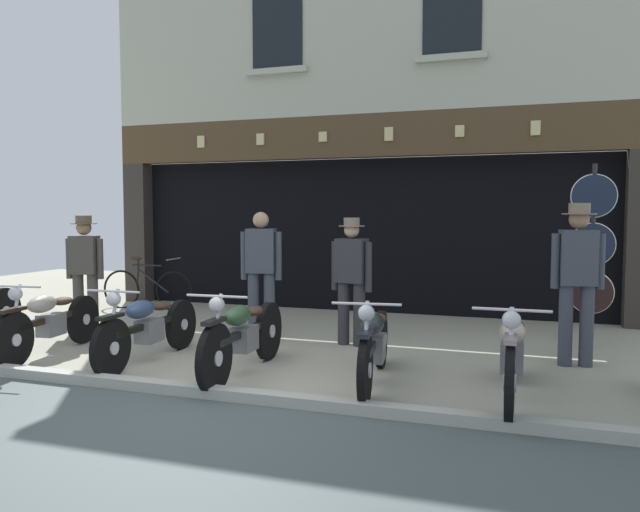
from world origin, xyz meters
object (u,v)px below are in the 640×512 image
object	(u,v)px
tyre_sign_pole	(592,246)
motorcycle_center_right	(374,343)
motorcycle_center	(244,334)
salesman_right	(351,275)
salesman_left	(85,266)
advert_board_far	(195,222)
leaning_bicycle	(147,288)
shopkeeper_center	(261,268)
assistant_far_right	(577,275)
motorcycle_center_left	(148,326)
advert_board_near	(242,215)
motorcycle_left	(50,320)
motorcycle_right	(512,353)

from	to	relation	value
tyre_sign_pole	motorcycle_center_right	bearing A→B (deg)	-131.71
motorcycle_center	salesman_right	xyz separation A→B (m)	(0.66, 1.77, 0.47)
salesman_left	tyre_sign_pole	size ratio (longest dim) A/B	0.72
advert_board_far	leaning_bicycle	world-z (taller)	advert_board_far
shopkeeper_center	assistant_far_right	bearing A→B (deg)	165.79
motorcycle_center_left	advert_board_near	xyz separation A→B (m)	(-0.94, 4.37, 1.22)
assistant_far_right	shopkeeper_center	bearing A→B (deg)	-13.46
motorcycle_left	assistant_far_right	size ratio (longest dim) A/B	1.08
salesman_left	shopkeeper_center	size ratio (longest dim) A/B	0.97
motorcycle_center	motorcycle_center_right	distance (m)	1.37
motorcycle_center_left	tyre_sign_pole	xyz separation A→B (m)	(4.80, 2.37, 0.87)
advert_board_near	leaning_bicycle	bearing A→B (deg)	-141.07
motorcycle_right	salesman_left	bearing A→B (deg)	-14.56
shopkeeper_center	salesman_right	distance (m)	1.26
motorcycle_left	leaning_bicycle	size ratio (longest dim) A/B	1.14
advert_board_far	leaning_bicycle	bearing A→B (deg)	-107.64
motorcycle_center	advert_board_near	xyz separation A→B (m)	(-2.20, 4.51, 1.21)
motorcycle_right	advert_board_near	distance (m)	6.75
motorcycle_left	assistant_far_right	world-z (taller)	assistant_far_right
tyre_sign_pole	leaning_bicycle	distance (m)	7.18
motorcycle_right	advert_board_far	size ratio (longest dim) A/B	2.14
shopkeeper_center	motorcycle_center	bearing A→B (deg)	98.15
motorcycle_right	tyre_sign_pole	world-z (taller)	tyre_sign_pole
motorcycle_center_right	motorcycle_left	bearing A→B (deg)	-7.19
motorcycle_center_left	shopkeeper_center	distance (m)	1.85
motorcycle_center	advert_board_near	size ratio (longest dim) A/B	1.92
motorcycle_center	advert_board_near	bearing A→B (deg)	-66.39
leaning_bicycle	motorcycle_center_left	bearing A→B (deg)	28.86
motorcycle_center_left	tyre_sign_pole	distance (m)	5.42
motorcycle_center_left	motorcycle_center_right	distance (m)	2.64
advert_board_near	salesman_right	bearing A→B (deg)	-43.75
salesman_left	advert_board_far	size ratio (longest dim) A/B	1.71
motorcycle_center	motorcycle_right	xyz separation A→B (m)	(2.68, 0.00, 0.00)
shopkeeper_center	tyre_sign_pole	bearing A→B (deg)	179.61
motorcycle_center_right	salesman_left	distance (m)	4.85
motorcycle_center_left	advert_board_far	bearing A→B (deg)	-67.67
motorcycle_center_left	assistant_far_right	bearing A→B (deg)	-164.66
advert_board_near	leaning_bicycle	world-z (taller)	advert_board_near
motorcycle_center	salesman_left	world-z (taller)	salesman_left
motorcycle_left	motorcycle_center	xyz separation A→B (m)	(2.59, -0.09, 0.01)
shopkeeper_center	advert_board_far	size ratio (longest dim) A/B	1.77
motorcycle_right	salesman_left	size ratio (longest dim) A/B	1.25
motorcycle_center_right	advert_board_near	distance (m)	5.81
motorcycle_center	salesman_right	size ratio (longest dim) A/B	1.27
salesman_left	advert_board_far	distance (m)	3.06
salesman_left	tyre_sign_pole	distance (m)	6.86
salesman_left	advert_board_near	world-z (taller)	advert_board_near
advert_board_near	motorcycle_left	bearing A→B (deg)	-95.01
motorcycle_left	motorcycle_center	world-z (taller)	motorcycle_center
salesman_right	motorcycle_center_right	bearing A→B (deg)	122.78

